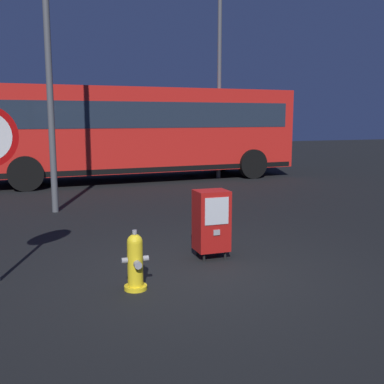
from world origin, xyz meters
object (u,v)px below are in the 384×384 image
object	(u,v)px
street_light_near_left	(46,16)
street_light_near_right	(219,66)
newspaper_box_primary	(211,220)
bus_near	(138,128)
fire_hydrant	(135,262)

from	to	relation	value
street_light_near_left	street_light_near_right	world-z (taller)	street_light_near_left
newspaper_box_primary	bus_near	distance (m)	9.24
fire_hydrant	newspaper_box_primary	world-z (taller)	newspaper_box_primary
newspaper_box_primary	street_light_near_left	size ratio (longest dim) A/B	0.14
newspaper_box_primary	bus_near	world-z (taller)	bus_near
street_light_near_right	newspaper_box_primary	bearing A→B (deg)	-113.52
fire_hydrant	bus_near	size ratio (longest dim) A/B	0.07
newspaper_box_primary	bus_near	size ratio (longest dim) A/B	0.10
fire_hydrant	street_light_near_right	bearing A→B (deg)	61.74
bus_near	street_light_near_right	size ratio (longest dim) A/B	1.65
newspaper_box_primary	street_light_near_left	xyz separation A→B (m)	(-1.98, 4.34, 3.60)
newspaper_box_primary	street_light_near_right	xyz separation A→B (m)	(3.72, 8.55, 3.19)
street_light_near_left	fire_hydrant	bearing A→B (deg)	-83.26
street_light_near_left	street_light_near_right	distance (m)	7.11
street_light_near_left	street_light_near_right	bearing A→B (deg)	36.46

